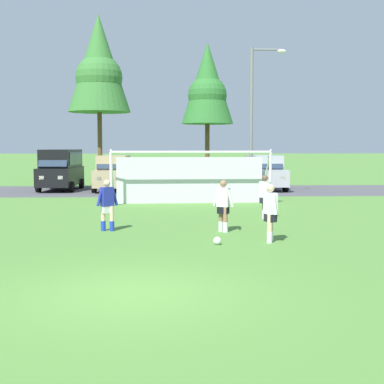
% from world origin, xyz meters
% --- Properties ---
extents(ground_plane, '(400.00, 400.00, 0.00)m').
position_xyz_m(ground_plane, '(0.00, 15.00, 0.00)').
color(ground_plane, '#518438').
extents(parking_lot_strip, '(52.00, 8.40, 0.01)m').
position_xyz_m(parking_lot_strip, '(0.00, 23.35, 0.00)').
color(parking_lot_strip, '#4C4C51').
rests_on(parking_lot_strip, ground).
extents(soccer_ball, '(0.22, 0.22, 0.22)m').
position_xyz_m(soccer_ball, '(2.01, 4.86, 0.11)').
color(soccer_ball, white).
rests_on(soccer_ball, ground).
extents(soccer_goal, '(7.49, 2.22, 2.57)m').
position_xyz_m(soccer_goal, '(1.72, 15.67, 1.29)').
color(soccer_goal, white).
rests_on(soccer_goal, ground).
extents(player_striker_near, '(0.69, 0.43, 1.64)m').
position_xyz_m(player_striker_near, '(-1.27, 7.46, 0.82)').
color(player_striker_near, beige).
rests_on(player_striker_near, ground).
extents(player_midfield_center, '(0.37, 0.74, 1.64)m').
position_xyz_m(player_midfield_center, '(3.53, 5.20, 0.82)').
color(player_midfield_center, beige).
rests_on(player_midfield_center, ground).
extents(player_defender_far, '(0.65, 0.49, 1.64)m').
position_xyz_m(player_defender_far, '(2.40, 7.10, 0.82)').
color(player_defender_far, '#936B4C').
rests_on(player_defender_far, ground).
extents(player_winger_left, '(0.47, 0.67, 1.64)m').
position_xyz_m(player_winger_left, '(4.26, 10.08, 0.82)').
color(player_winger_left, brown).
rests_on(player_winger_left, ground).
extents(parked_car_slot_far_left, '(2.35, 4.88, 2.52)m').
position_xyz_m(parked_car_slot_far_left, '(-5.96, 23.98, 1.34)').
color(parked_car_slot_far_left, black).
rests_on(parked_car_slot_far_left, ground).
extents(parked_car_slot_left, '(2.24, 4.66, 2.16)m').
position_xyz_m(parked_car_slot_left, '(-2.65, 23.37, 1.11)').
color(parked_car_slot_left, tan).
rests_on(parked_car_slot_left, ground).
extents(parked_car_slot_center_left, '(2.13, 4.25, 1.72)m').
position_xyz_m(parked_car_slot_center_left, '(0.53, 23.94, 0.88)').
color(parked_car_slot_center_left, '#194C2D').
rests_on(parked_car_slot_center_left, ground).
extents(parked_car_slot_center, '(2.17, 4.27, 1.72)m').
position_xyz_m(parked_car_slot_center, '(4.16, 23.97, 0.88)').
color(parked_car_slot_center, red).
rests_on(parked_car_slot_center, ground).
extents(parked_car_slot_center_right, '(2.39, 4.73, 2.16)m').
position_xyz_m(parked_car_slot_center_right, '(6.66, 23.58, 1.11)').
color(parked_car_slot_center_right, '#B2B2BC').
rests_on(parked_car_slot_center_right, ground).
extents(tree_left_edge, '(4.87, 4.87, 12.97)m').
position_xyz_m(tree_left_edge, '(-4.68, 33.20, 8.93)').
color(tree_left_edge, brown).
rests_on(tree_left_edge, ground).
extents(tree_mid_left, '(4.03, 4.03, 10.75)m').
position_xyz_m(tree_mid_left, '(3.76, 32.46, 7.39)').
color(tree_mid_left, brown).
rests_on(tree_mid_left, ground).
extents(street_lamp, '(2.00, 0.32, 7.94)m').
position_xyz_m(street_lamp, '(5.32, 19.25, 4.11)').
color(street_lamp, slate).
rests_on(street_lamp, ground).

